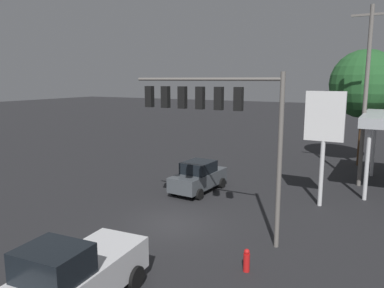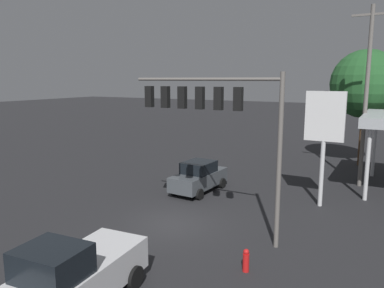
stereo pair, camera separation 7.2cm
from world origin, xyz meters
name	(u,v)px [view 2 (the right image)]	position (x,y,z in m)	size (l,w,h in m)	color
ground_plane	(172,224)	(0.00, 0.00, 0.00)	(200.00, 200.00, 0.00)	#262628
traffic_signal_assembly	(212,110)	(-2.12, 0.00, 5.69)	(7.09, 0.43, 7.32)	slate
utility_pole	(366,94)	(-7.40, -11.69, 6.08)	(2.40, 0.26, 11.57)	slate
price_sign	(325,123)	(-5.84, -6.30, 4.66)	(2.08, 0.27, 6.39)	silver
sedan_far	(199,177)	(1.41, -5.45, 0.95)	(2.27, 4.50, 1.93)	#474C51
pickup_parked	(72,278)	(-1.05, 7.42, 1.11)	(2.58, 5.34, 2.40)	silver
street_tree	(366,84)	(-6.83, -18.23, 6.63)	(5.45, 5.45, 9.37)	#4C331E
fire_hydrant	(246,260)	(-4.81, 2.60, 0.44)	(0.24, 0.24, 0.88)	red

